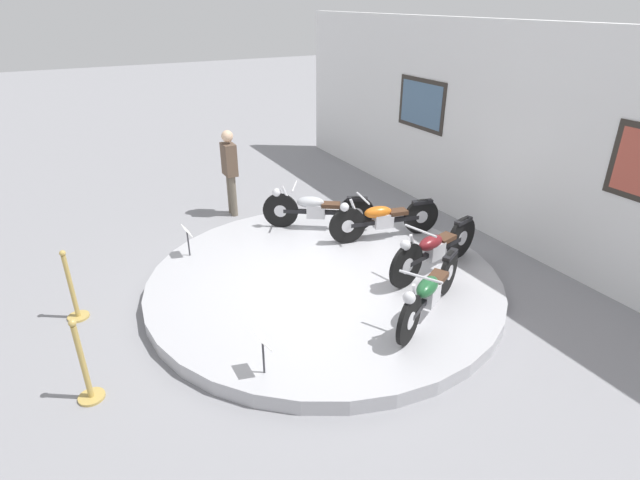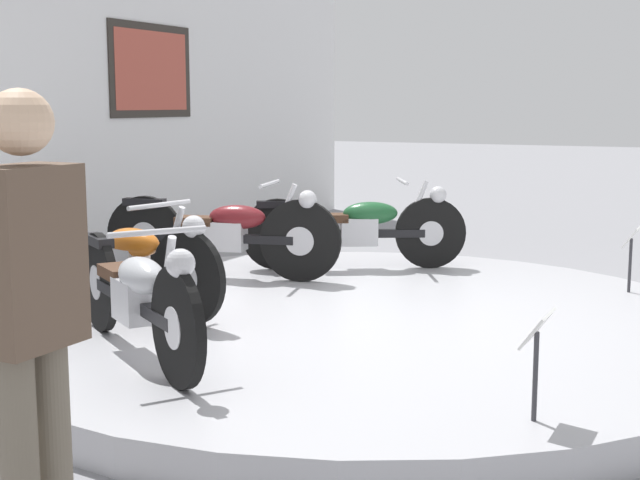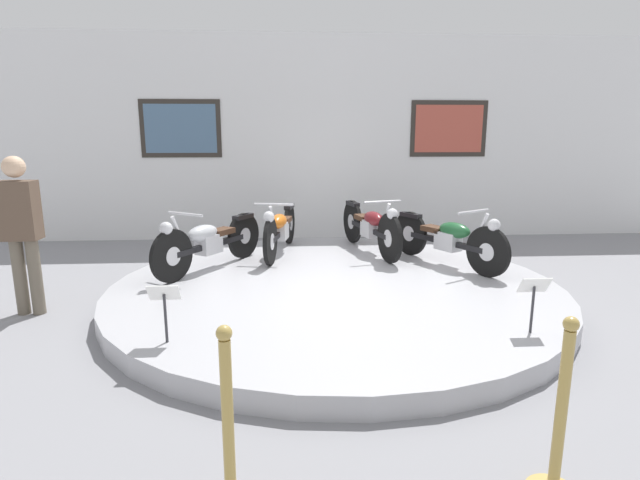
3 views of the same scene
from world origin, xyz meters
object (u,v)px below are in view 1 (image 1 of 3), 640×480
stanchion_post_right_of_entry (86,373)px  motorcycle_orange (383,218)px  motorcycle_silver (316,208)px  stanchion_post_left_of_entry (73,296)px  visitor_standing (230,168)px  info_placard_front_centre (263,346)px  motorcycle_green (429,291)px  motorcycle_maroon (434,248)px  info_placard_front_left (187,235)px

stanchion_post_right_of_entry → motorcycle_orange: bearing=107.5°
motorcycle_silver → stanchion_post_left_of_entry: (0.70, -4.01, -0.24)m
visitor_standing → stanchion_post_left_of_entry: visitor_standing is taller
info_placard_front_centre → stanchion_post_left_of_entry: bearing=-144.5°
info_placard_front_centre → motorcycle_orange: bearing=125.9°
motorcycle_green → info_placard_front_centre: (0.02, -2.27, -0.01)m
info_placard_front_centre → stanchion_post_right_of_entry: 1.89m
motorcycle_maroon → motorcycle_silver: bearing=-159.9°
motorcycle_orange → motorcycle_green: 2.35m
motorcycle_silver → motorcycle_green: (3.11, -0.00, -0.00)m
motorcycle_maroon → visitor_standing: bearing=-156.2°
motorcycle_maroon → visitor_standing: visitor_standing is taller
motorcycle_orange → stanchion_post_right_of_entry: (1.52, -4.81, -0.24)m
info_placard_front_centre → visitor_standing: bearing=164.9°
motorcycle_silver → motorcycle_maroon: size_ratio=0.86×
motorcycle_green → stanchion_post_left_of_entry: (-2.41, -4.01, -0.23)m
stanchion_post_left_of_entry → motorcycle_green: bearing=58.9°
motorcycle_green → stanchion_post_left_of_entry: bearing=-121.1°
stanchion_post_right_of_entry → info_placard_front_centre: bearing=67.6°
info_placard_front_left → info_placard_front_centre: 3.15m
visitor_standing → stanchion_post_left_of_entry: (2.47, -3.06, -0.62)m
stanchion_post_left_of_entry → stanchion_post_right_of_entry: same height
info_placard_front_centre → motorcycle_silver: bearing=144.0°
motorcycle_orange → info_placard_front_left: bearing=-106.6°
motorcycle_orange → motorcycle_maroon: (1.32, 0.00, 0.02)m
motorcycle_orange → motorcycle_green: (2.21, -0.81, -0.00)m
motorcycle_maroon → stanchion_post_right_of_entry: (0.20, -4.82, -0.25)m
motorcycle_orange → info_placard_front_centre: 3.80m
motorcycle_orange → stanchion_post_left_of_entry: bearing=-92.4°
info_placard_front_centre → stanchion_post_left_of_entry: stanchion_post_left_of_entry is taller
motorcycle_silver → info_placard_front_left: motorcycle_silver is taller
stanchion_post_left_of_entry → visitor_standing: bearing=128.9°
info_placard_front_left → stanchion_post_left_of_entry: (0.71, -1.73, -0.22)m
motorcycle_green → info_placard_front_centre: motorcycle_green is taller
info_placard_front_centre → visitor_standing: size_ratio=0.30×
motorcycle_orange → motorcycle_green: size_ratio=1.12×
info_placard_front_centre → stanchion_post_right_of_entry: size_ratio=0.50×
motorcycle_green → stanchion_post_right_of_entry: (-0.69, -4.01, -0.23)m
motorcycle_maroon → stanchion_post_right_of_entry: 4.83m
motorcycle_silver → stanchion_post_left_of_entry: stanchion_post_left_of_entry is taller
motorcycle_maroon → stanchion_post_right_of_entry: bearing=-87.6°
motorcycle_orange → info_placard_front_left: size_ratio=3.82×
visitor_standing → info_placard_front_centre: bearing=-15.1°
motorcycle_maroon → stanchion_post_left_of_entry: stanchion_post_left_of_entry is taller
motorcycle_orange → visitor_standing: (-2.67, -1.76, 0.38)m
motorcycle_orange → motorcycle_maroon: size_ratio=0.99×
motorcycle_green → info_placard_front_left: size_ratio=3.40×
motorcycle_orange → info_placard_front_left: (-0.92, -3.08, -0.01)m
info_placard_front_left → stanchion_post_right_of_entry: (2.43, -1.73, -0.22)m
motorcycle_orange → stanchion_post_right_of_entry: 5.05m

